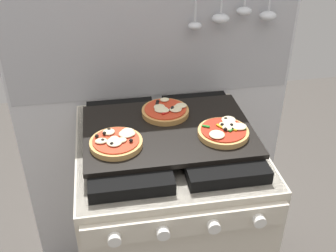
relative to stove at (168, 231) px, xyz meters
The scene contains 6 objects.
kitchen_backsplash 0.48m from the stove, 89.54° to the left, with size 1.10×0.09×1.55m.
stove is the anchor object (origin of this frame).
baking_tray 0.46m from the stove, 90.00° to the left, with size 0.54×0.38×0.02m, color black.
pizza_left 0.51m from the stove, 159.10° to the right, with size 0.16×0.16×0.03m.
pizza_right 0.51m from the stove, 20.51° to the right, with size 0.16×0.16×0.03m.
pizza_center 0.49m from the stove, 84.99° to the left, with size 0.16×0.16×0.03m.
Camera 1 is at (-0.19, -1.10, 1.64)m, focal length 44.18 mm.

